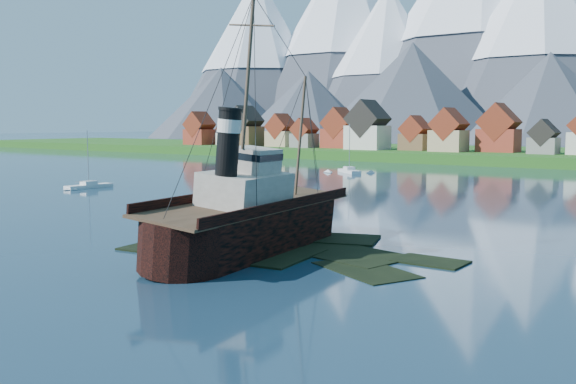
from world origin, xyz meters
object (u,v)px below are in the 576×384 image
Objects in this scene: sailboat_b at (256,171)px; tugboat_wreck at (260,217)px; sailboat_a at (89,187)px; sailboat_c at (349,172)px.

tugboat_wreck is at bearing -57.20° from sailboat_b.
sailboat_b reaches higher than sailboat_a.
tugboat_wreck reaches higher than sailboat_a.
sailboat_a is at bearing -97.62° from sailboat_b.
sailboat_c is (19.82, 60.58, 0.03)m from sailboat_a.
tugboat_wreck is at bearing -116.10° from sailboat_c.
tugboat_wreck is 2.46× the size of sailboat_c.
sailboat_a is 47.96m from sailboat_b.
sailboat_b is at bearing 122.33° from tugboat_wreck.
sailboat_b is 22.80m from sailboat_c.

